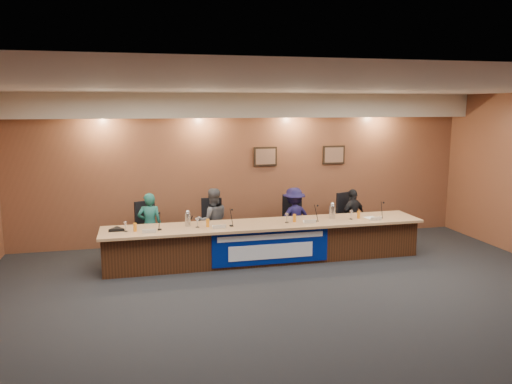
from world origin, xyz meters
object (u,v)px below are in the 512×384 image
panelist_b (213,221)px  carafe_left (188,220)px  office_chair_a (150,232)px  panelist_d (353,216)px  office_chair_b (212,229)px  dais_body (265,243)px  office_chair_d (351,221)px  office_chair_c (292,224)px  carafe_right (332,212)px  speakerphone (117,229)px  panelist_c (294,218)px  banner (271,247)px  panelist_a (150,225)px

panelist_b → carafe_left: panelist_b is taller
office_chair_a → carafe_left: size_ratio=1.93×
panelist_d → office_chair_b: size_ratio=2.49×
dais_body → office_chair_d: 2.30m
dais_body → office_chair_c: (0.81, 0.84, 0.13)m
office_chair_d → carafe_left: 3.71m
panelist_b → carafe_right: bearing=160.8°
dais_body → panelist_b: bearing=140.8°
carafe_right → speakerphone: carafe_right is taller
office_chair_a → office_chair_c: size_ratio=1.00×
dais_body → carafe_left: 1.56m
panelist_b → panelist_c: bearing=178.0°
panelist_d → carafe_right: bearing=18.1°
banner → panelist_b: (-0.90, 1.15, 0.28)m
office_chair_a → office_chair_d: size_ratio=1.00×
banner → panelist_a: (-2.14, 1.15, 0.26)m
office_chair_d → carafe_left: carafe_left is taller
dais_body → banner: 0.42m
panelist_a → office_chair_b: panelist_a is taller
banner → panelist_d: (2.13, 1.15, 0.22)m
banner → office_chair_b: (-0.90, 1.25, 0.10)m
banner → speakerphone: size_ratio=6.88×
office_chair_b → office_chair_a: bearing=-173.5°
panelist_b → speakerphone: 1.98m
office_chair_a → carafe_right: bearing=-35.3°
office_chair_c → carafe_left: bearing=-146.5°
carafe_right → panelist_b: bearing=162.8°
office_chair_b → dais_body: bearing=-36.3°
dais_body → panelist_d: 2.27m
panelist_a → carafe_left: bearing=139.1°
office_chair_b → panelist_a: bearing=-168.9°
office_chair_b → carafe_left: (-0.56, -0.78, 0.39)m
office_chair_b → speakerphone: (-1.84, -0.84, 0.30)m
panelist_b → speakerphone: bearing=19.8°
panelist_d → office_chair_d: panelist_d is taller
panelist_a → panelist_d: panelist_a is taller
carafe_left → banner: bearing=-17.7°
dais_body → office_chair_b: size_ratio=12.50×
office_chair_b → panelist_b: bearing=-83.5°
office_chair_c → carafe_left: (-2.27, -0.78, 0.39)m
panelist_d → office_chair_b: bearing=-26.3°
panelist_c → speakerphone: size_ratio=3.98×
office_chair_c → office_chair_d: bearing=14.5°
panelist_d → office_chair_a: 4.28m
banner → office_chair_c: banner is taller
panelist_c → speakerphone: bearing=0.8°
panelist_c → office_chair_d: (1.33, 0.10, -0.16)m
banner → office_chair_a: size_ratio=4.58×
panelist_b → office_chair_b: panelist_b is taller
dais_body → office_chair_d: size_ratio=12.50×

